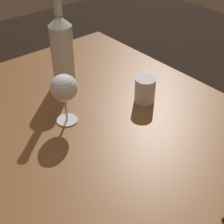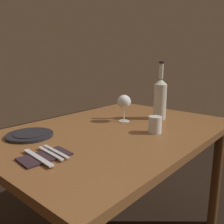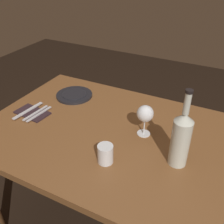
{
  "view_description": "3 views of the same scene",
  "coord_description": "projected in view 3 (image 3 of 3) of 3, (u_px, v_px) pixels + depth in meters",
  "views": [
    {
      "loc": [
        0.56,
        -0.48,
        1.37
      ],
      "look_at": [
        0.01,
        -0.01,
        0.84
      ],
      "focal_mm": 53.27,
      "sensor_mm": 36.0,
      "label": 1
    },
    {
      "loc": [
        0.95,
        0.81,
        1.11
      ],
      "look_at": [
        -0.05,
        -0.06,
        0.82
      ],
      "focal_mm": 38.58,
      "sensor_mm": 36.0,
      "label": 2
    },
    {
      "loc": [
        -0.49,
        0.94,
        1.53
      ],
      "look_at": [
        -0.01,
        0.01,
        0.87
      ],
      "focal_mm": 41.61,
      "sensor_mm": 36.0,
      "label": 3
    }
  ],
  "objects": [
    {
      "name": "wine_bottle",
      "position": [
        181.0,
        138.0,
        1.06
      ],
      "size": [
        0.08,
        0.08,
        0.35
      ],
      "color": "silver",
      "rests_on": "dining_table"
    },
    {
      "name": "fork_inner",
      "position": [
        36.0,
        113.0,
        1.44
      ],
      "size": [
        0.03,
        0.18,
        0.0
      ],
      "color": "silver",
      "rests_on": "folded_napkin"
    },
    {
      "name": "dinner_plate",
      "position": [
        74.0,
        95.0,
        1.62
      ],
      "size": [
        0.22,
        0.22,
        0.02
      ],
      "color": "black",
      "rests_on": "dining_table"
    },
    {
      "name": "water_tumbler",
      "position": [
        105.0,
        155.0,
        1.11
      ],
      "size": [
        0.07,
        0.07,
        0.09
      ],
      "color": "white",
      "rests_on": "dining_table"
    },
    {
      "name": "ground_plane",
      "position": [
        111.0,
        221.0,
        1.71
      ],
      "size": [
        6.0,
        6.0,
        0.0
      ],
      "primitive_type": "plane",
      "color": "black"
    },
    {
      "name": "dining_table",
      "position": [
        111.0,
        145.0,
        1.36
      ],
      "size": [
        1.3,
        0.9,
        0.74
      ],
      "color": "brown",
      "rests_on": "ground"
    },
    {
      "name": "wine_glass_left",
      "position": [
        145.0,
        114.0,
        1.24
      ],
      "size": [
        0.08,
        0.08,
        0.16
      ],
      "color": "white",
      "rests_on": "dining_table"
    },
    {
      "name": "table_knife",
      "position": [
        28.0,
        110.0,
        1.46
      ],
      "size": [
        0.04,
        0.21,
        0.0
      ],
      "color": "silver",
      "rests_on": "folded_napkin"
    },
    {
      "name": "fork_outer",
      "position": [
        39.0,
        114.0,
        1.43
      ],
      "size": [
        0.03,
        0.18,
        0.0
      ],
      "color": "silver",
      "rests_on": "folded_napkin"
    },
    {
      "name": "folded_napkin",
      "position": [
        32.0,
        113.0,
        1.46
      ],
      "size": [
        0.2,
        0.13,
        0.01
      ],
      "color": "#2D1E23",
      "rests_on": "dining_table"
    }
  ]
}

